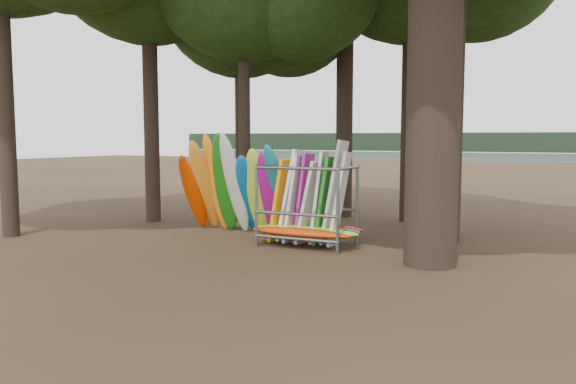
% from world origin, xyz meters
% --- Properties ---
extents(ground, '(120.00, 120.00, 0.00)m').
position_xyz_m(ground, '(0.00, 0.00, 0.00)').
color(ground, '#47331E').
rests_on(ground, ground).
extents(lake, '(160.00, 160.00, 0.00)m').
position_xyz_m(lake, '(0.00, 60.00, 0.00)').
color(lake, gray).
rests_on(lake, ground).
extents(far_shore, '(160.00, 4.00, 4.00)m').
position_xyz_m(far_shore, '(0.00, 110.00, 2.00)').
color(far_shore, black).
rests_on(far_shore, ground).
extents(kayak_row, '(3.88, 1.97, 3.22)m').
position_xyz_m(kayak_row, '(-1.16, 1.84, 1.39)').
color(kayak_row, '#CD3500').
rests_on(kayak_row, ground).
extents(storage_rack, '(3.07, 1.57, 2.90)m').
position_xyz_m(storage_rack, '(1.53, 1.14, 1.02)').
color(storage_rack, slate).
rests_on(storage_rack, ground).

